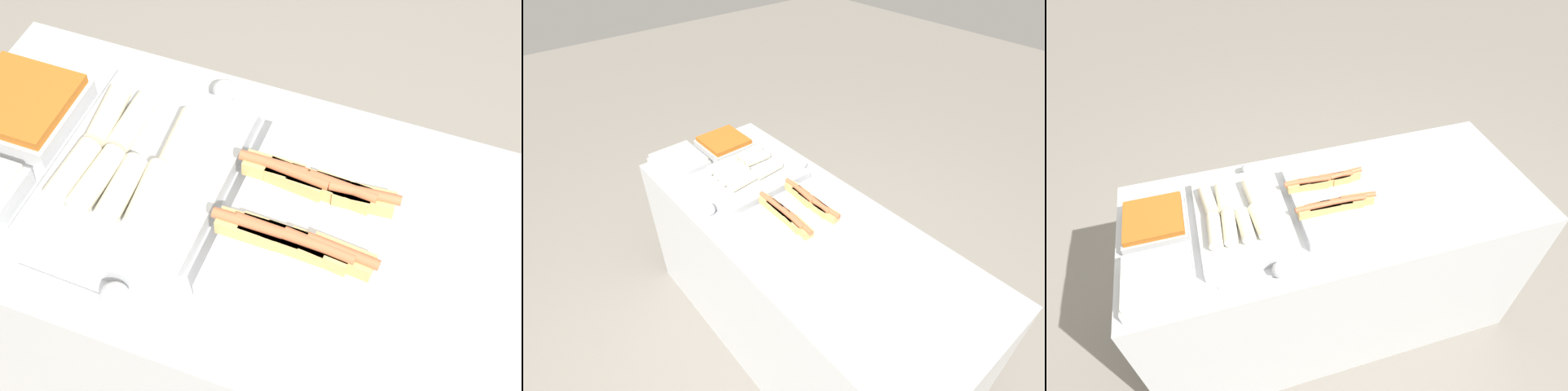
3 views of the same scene
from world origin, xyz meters
TOP-DOWN VIEW (x-y plane):
  - ground_plane at (0.00, 0.00)m, footprint 12.00×12.00m
  - counter at (0.00, 0.00)m, footprint 1.79×0.74m
  - tray_hotdogs at (-0.03, -0.00)m, footprint 0.35×0.45m
  - tray_wraps at (-0.40, -0.00)m, footprint 0.36×0.50m
  - tray_side_front at (-0.74, -0.21)m, footprint 0.25×0.24m
  - tray_side_back at (-0.74, 0.07)m, footprint 0.25×0.24m
  - serving_spoon_near at (-0.32, -0.29)m, footprint 0.25×0.06m
  - serving_spoon_far at (-0.33, 0.29)m, footprint 0.23×0.06m

SIDE VIEW (x-z plane):
  - ground_plane at x=0.00m, z-range 0.00..0.00m
  - counter at x=0.00m, z-range 0.00..0.87m
  - serving_spoon_near at x=-0.32m, z-range 0.87..0.93m
  - serving_spoon_far at x=-0.33m, z-range 0.87..0.93m
  - tray_side_front at x=-0.74m, z-range 0.87..0.94m
  - tray_side_back at x=-0.74m, z-range 0.87..0.94m
  - tray_wraps at x=-0.40m, z-range 0.86..0.96m
  - tray_hotdogs at x=-0.03m, z-range 0.86..0.96m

